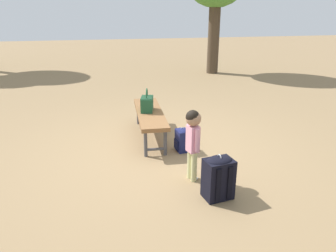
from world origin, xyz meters
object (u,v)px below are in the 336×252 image
(park_bench, at_px, (150,115))
(child_standing, at_px, (193,135))
(handbag, at_px, (147,103))
(backpack_small, at_px, (182,139))
(backpack_large, at_px, (218,176))

(park_bench, relative_size, child_standing, 1.82)
(handbag, xyz_separation_m, backpack_small, (0.65, 0.40, -0.39))
(child_standing, bearing_deg, handbag, -168.91)
(backpack_large, bearing_deg, child_standing, -159.61)
(handbag, relative_size, backpack_large, 0.70)
(handbag, bearing_deg, park_bench, 42.45)
(park_bench, relative_size, backpack_small, 4.37)
(child_standing, bearing_deg, park_bench, -169.91)
(park_bench, height_order, handbag, handbag)
(child_standing, relative_size, backpack_small, 2.41)
(park_bench, height_order, child_standing, child_standing)
(handbag, distance_m, backpack_large, 2.02)
(park_bench, xyz_separation_m, backpack_large, (1.90, 0.42, -0.13))
(park_bench, xyz_separation_m, handbag, (-0.04, -0.03, 0.18))
(handbag, relative_size, backpack_small, 0.99)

